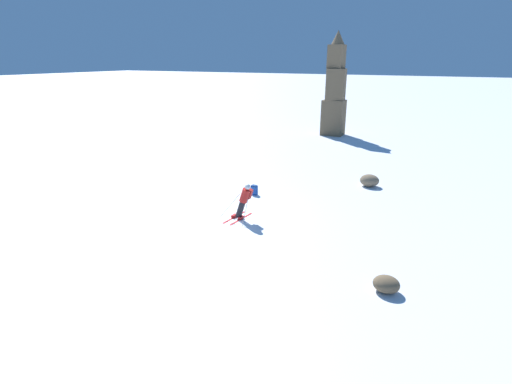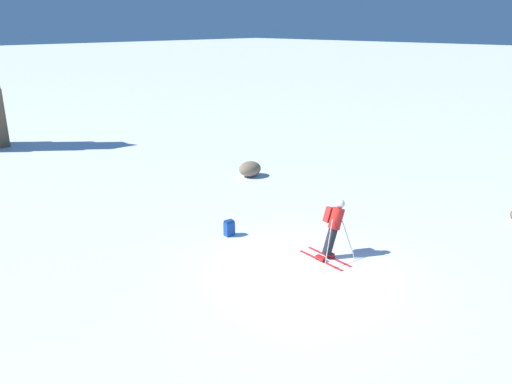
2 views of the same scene
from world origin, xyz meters
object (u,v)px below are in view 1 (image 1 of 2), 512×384
object	(u,v)px
rock_pillar	(335,93)
exposed_boulder_0	(369,180)
skier	(244,199)
exposed_boulder_1	(386,284)
spare_backpack	(254,190)

from	to	relation	value
rock_pillar	exposed_boulder_0	distance (m)	15.41
skier	exposed_boulder_1	size ratio (longest dim) A/B	2.15
rock_pillar	exposed_boulder_0	world-z (taller)	rock_pillar
spare_backpack	exposed_boulder_0	xyz separation A→B (m)	(4.91, 4.04, 0.08)
rock_pillar	exposed_boulder_1	world-z (taller)	rock_pillar
exposed_boulder_1	exposed_boulder_0	bearing A→B (deg)	104.49
exposed_boulder_0	spare_backpack	bearing A→B (deg)	-140.52
rock_pillar	exposed_boulder_1	xyz separation A→B (m)	(8.76, -23.88, -3.42)
skier	exposed_boulder_1	world-z (taller)	skier
spare_backpack	exposed_boulder_0	distance (m)	6.36
skier	exposed_boulder_1	bearing A→B (deg)	-18.97
rock_pillar	exposed_boulder_0	size ratio (longest dim) A/B	8.68
rock_pillar	exposed_boulder_1	size ratio (longest dim) A/B	11.13
spare_backpack	exposed_boulder_0	size ratio (longest dim) A/B	0.50
exposed_boulder_0	exposed_boulder_1	size ratio (longest dim) A/B	1.28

